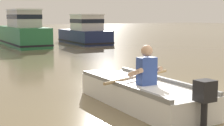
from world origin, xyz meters
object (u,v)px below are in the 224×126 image
object	(u,v)px
moored_boat_navy	(85,33)
mooring_buoy	(142,64)
moored_boat_green	(22,32)
rowboat_with_person	(140,92)

from	to	relation	value
moored_boat_navy	mooring_buoy	size ratio (longest dim) A/B	13.13
moored_boat_green	moored_boat_navy	world-z (taller)	moored_boat_green
moored_boat_green	mooring_buoy	size ratio (longest dim) A/B	17.00
moored_boat_green	rowboat_with_person	bearing A→B (deg)	-98.94
rowboat_with_person	moored_boat_green	xyz separation A→B (m)	(2.23, 14.21, 0.55)
rowboat_with_person	moored_boat_navy	xyz separation A→B (m)	(5.99, 13.52, 0.43)
rowboat_with_person	moored_boat_navy	bearing A→B (deg)	66.11
mooring_buoy	moored_boat_green	bearing A→B (deg)	92.45
rowboat_with_person	moored_boat_navy	size ratio (longest dim) A/B	0.78
rowboat_with_person	moored_boat_navy	world-z (taller)	moored_boat_navy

